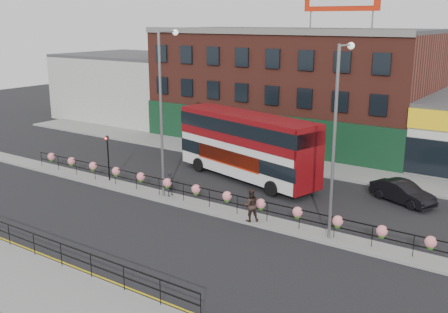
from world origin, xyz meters
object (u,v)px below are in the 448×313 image
Objects in this scene: double_decker_bus at (247,140)px; lamp_column_east at (337,126)px; pedestrian_b at (251,205)px; lamp_column_west at (164,100)px; car at (402,192)px; pedestrian_a at (170,184)px.

lamp_column_east is (9.21, -6.36, 3.09)m from double_decker_bus.
lamp_column_west reaches higher than pedestrian_b.
lamp_column_east is at bearing 142.02° from pedestrian_b.
lamp_column_west reaches higher than car.
car is 14.57m from pedestrian_a.
car is at bearing -58.21° from pedestrian_a.
lamp_column_east reaches higher than pedestrian_a.
car is 10.24m from pedestrian_b.
car is at bearing -170.65° from pedestrian_b.
double_decker_bus is 10.91m from car.
pedestrian_a is 12.19m from lamp_column_east.
car is at bearing 30.09° from lamp_column_west.
pedestrian_b is at bearing -96.18° from pedestrian_a.
double_decker_bus is 1.16× the size of lamp_column_west.
lamp_column_west reaches higher than lamp_column_east.
lamp_column_east is at bearing -90.45° from pedestrian_a.
lamp_column_east is (-1.38, -7.74, 5.31)m from car.
double_decker_bus reaches higher than car.
pedestrian_a is at bearing -51.86° from pedestrian_b.
pedestrian_b is 0.19× the size of lamp_column_east.
pedestrian_b is at bearing 166.46° from car.
pedestrian_b reaches higher than pedestrian_a.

